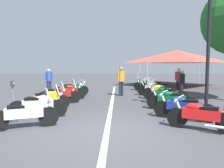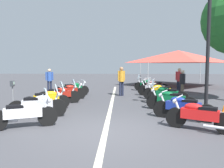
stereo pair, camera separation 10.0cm
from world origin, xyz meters
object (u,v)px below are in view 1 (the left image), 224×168
motorcycle_right_row_2 (171,100)px  bystander_2 (179,79)px  motorcycle_right_row_0 (200,115)px  event_tent (177,57)px  motorcycle_left_row_3 (60,94)px  motorcycle_right_row_4 (160,91)px  motorcycle_right_row_6 (154,86)px  motorcycle_right_row_1 (183,107)px  parking_meter (13,91)px  motorcycle_left_row_1 (39,105)px  bystander_3 (121,79)px  motorcycle_left_row_4 (67,91)px  motorcycle_left_row_2 (47,99)px  traffic_cone_0 (224,114)px  motorcycle_right_row_5 (154,89)px  street_lamp_twin_globe (209,27)px  motorcycle_right_row_3 (166,95)px  bystander_0 (182,82)px  motorcycle_left_row_5 (72,89)px  motorcycle_right_row_7 (147,85)px  bystander_1 (49,79)px  motorcycle_left_row_0 (25,113)px

motorcycle_right_row_2 → bystander_2: (5.35, -1.75, 0.55)m
motorcycle_right_row_0 → event_tent: (13.56, -2.88, 2.20)m
motorcycle_left_row_3 → motorcycle_right_row_4: bearing=-8.8°
motorcycle_right_row_6 → bystander_2: (-0.32, -1.58, 0.53)m
motorcycle_right_row_1 → parking_meter: parking_meter is taller
motorcycle_left_row_1 → motorcycle_left_row_3: size_ratio=1.00×
motorcycle_right_row_4 → bystander_3: (1.46, 2.13, 0.59)m
motorcycle_right_row_6 → motorcycle_left_row_4: bearing=60.8°
motorcycle_left_row_2 → parking_meter: 1.41m
motorcycle_right_row_2 → traffic_cone_0: motorcycle_right_row_2 is taller
motorcycle_right_row_0 → traffic_cone_0: (0.90, -1.12, -0.16)m
motorcycle_right_row_5 → street_lamp_twin_globe: bearing=131.0°
motorcycle_right_row_1 → motorcycle_right_row_5: motorcycle_right_row_5 is taller
motorcycle_left_row_3 → bystander_3: bearing=19.1°
motorcycle_right_row_3 → bystander_0: (2.16, -1.37, 0.47)m
bystander_0 → motorcycle_left_row_2: bearing=56.6°
motorcycle_left_row_2 → motorcycle_right_row_3: motorcycle_right_row_3 is taller
motorcycle_left_row_3 → motorcycle_right_row_3: size_ratio=1.02×
motorcycle_left_row_3 → motorcycle_right_row_0: bearing=-62.9°
motorcycle_right_row_1 → motorcycle_right_row_4: 4.42m
motorcycle_left_row_5 → motorcycle_right_row_2: (-4.27, -5.08, 0.01)m
street_lamp_twin_globe → event_tent: (11.12, -1.75, -0.74)m
motorcycle_left_row_5 → motorcycle_right_row_5: size_ratio=0.95×
parking_meter → motorcycle_right_row_5: bearing=34.7°
motorcycle_left_row_5 → motorcycle_left_row_4: bearing=-117.0°
motorcycle_right_row_0 → bystander_2: (8.21, -1.58, 0.55)m
traffic_cone_0 → motorcycle_right_row_6: bearing=8.3°
motorcycle_right_row_4 → motorcycle_right_row_7: size_ratio=0.96×
motorcycle_right_row_6 → event_tent: bearing=-88.3°
motorcycle_left_row_4 → motorcycle_right_row_4: bearing=-22.1°
bystander_2 → motorcycle_right_row_5: bearing=-12.3°
bystander_2 → motorcycle_left_row_4: bearing=-23.4°
motorcycle_right_row_4 → motorcycle_right_row_7: 4.06m
bystander_2 → bystander_3: (-1.05, 3.81, 0.06)m
motorcycle_right_row_1 → bystander_3: (5.88, 2.11, 0.61)m
bystander_3 → event_tent: (6.39, -5.11, 1.59)m
motorcycle_right_row_7 → bystander_0: 3.69m
motorcycle_right_row_6 → traffic_cone_0: (-7.64, -1.12, -0.18)m
motorcycle_right_row_4 → motorcycle_left_row_4: bearing=24.2°
motorcycle_left_row_5 → motorcycle_right_row_7: bearing=0.7°
motorcycle_right_row_3 → parking_meter: parking_meter is taller
motorcycle_left_row_4 → motorcycle_right_row_2: bearing=-51.6°
motorcycle_left_row_3 → motorcycle_right_row_3: 5.24m
street_lamp_twin_globe → bystander_0: 4.72m
traffic_cone_0 → bystander_2: 7.36m
motorcycle_right_row_0 → motorcycle_right_row_5: bearing=-59.0°
motorcycle_left_row_3 → motorcycle_right_row_0: (-4.30, -5.31, -0.01)m
motorcycle_left_row_2 → bystander_1: size_ratio=1.12×
motorcycle_left_row_0 → motorcycle_left_row_5: motorcycle_left_row_0 is taller
bystander_0 → street_lamp_twin_globe: bearing=115.7°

